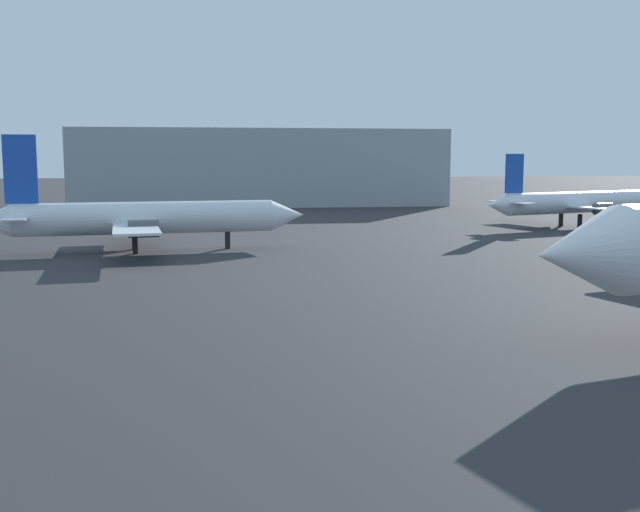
# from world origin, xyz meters

# --- Properties ---
(airplane_distant) EXTENTS (27.27, 20.96, 9.68)m
(airplane_distant) POSITION_xyz_m (-6.43, 56.53, 2.83)
(airplane_distant) COLOR silver
(airplane_distant) RESTS_ON ground_plane
(airplane_far_left) EXTENTS (25.12, 22.13, 8.27)m
(airplane_far_left) POSITION_xyz_m (40.58, 72.10, 2.80)
(airplane_far_left) COLOR silver
(airplane_far_left) RESTS_ON ground_plane
(terminal_building) EXTENTS (60.21, 22.64, 12.46)m
(terminal_building) POSITION_xyz_m (8.31, 121.25, 6.23)
(terminal_building) COLOR #999EA3
(terminal_building) RESTS_ON ground_plane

